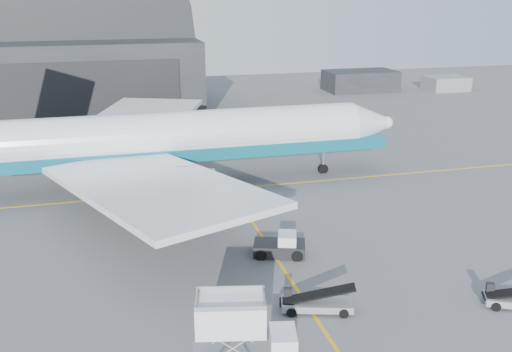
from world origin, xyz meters
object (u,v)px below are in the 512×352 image
object	(u,v)px
airliner	(163,139)
pushback_tug	(281,246)
belt_loader_a	(316,303)
catering_truck	(240,332)

from	to	relation	value
airliner	pushback_tug	xyz separation A→B (m)	(6.86, -18.49, -4.34)
airliner	belt_loader_a	bearing A→B (deg)	-76.07
airliner	catering_truck	size ratio (longest dim) A/B	8.62
airliner	catering_truck	world-z (taller)	airliner
airliner	catering_truck	bearing A→B (deg)	-88.50
catering_truck	pushback_tug	xyz separation A→B (m)	(6.06, 12.25, -1.28)
catering_truck	belt_loader_a	distance (m)	7.18
airliner	belt_loader_a	distance (m)	27.96
airliner	pushback_tug	size ratio (longest dim) A/B	11.63
pushback_tug	belt_loader_a	bearing A→B (deg)	-73.31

